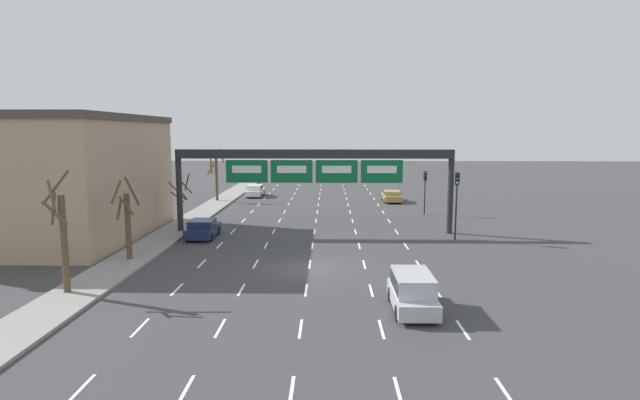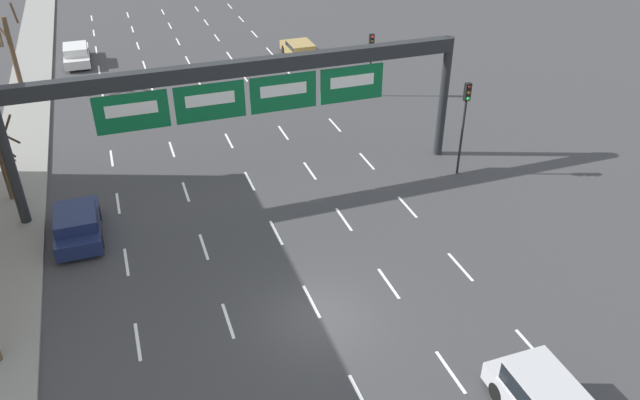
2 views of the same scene
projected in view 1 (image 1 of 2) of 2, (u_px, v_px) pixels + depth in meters
The scene contains 15 objects.
ground_plane at pixel (309, 269), 29.26m from camera, with size 220.00×220.00×0.00m, color #3D3D3F.
sidewalk_left at pixel (118, 267), 29.44m from camera, with size 2.80×110.00×0.15m.
lane_dashes at pixel (315, 226), 42.63m from camera, with size 13.32×67.00×0.01m.
sign_gantry at pixel (314, 164), 38.93m from camera, with size 21.86×0.70×6.62m.
building_near at pixel (51, 177), 37.33m from camera, with size 13.49×16.39×9.25m.
suv_silver at pixel (413, 290), 22.32m from camera, with size 1.83×4.14×1.73m.
car_gold at pixel (392, 196), 57.37m from camera, with size 1.95×4.58×1.28m.
car_navy at pixel (203, 228), 37.70m from camera, with size 1.95×4.05×1.42m.
car_white at pixel (255, 190), 62.07m from camera, with size 1.88×4.63×1.44m.
traffic_light_near_gantry at pixel (425, 183), 48.14m from camera, with size 0.30×0.35×4.22m.
traffic_light_mid_block at pixel (457, 192), 36.67m from camera, with size 0.30×0.35×5.02m.
tree_bare_closest at pixel (127, 220), 30.61m from camera, with size 1.49×1.47×5.20m.
tree_bare_second at pixel (216, 175), 57.19m from camera, with size 1.74×1.77×5.98m.
tree_bare_third at pixel (181, 199), 41.91m from camera, with size 1.70×1.99×4.39m.
tree_bare_furthest at pixel (62, 234), 24.19m from camera, with size 1.58×1.68×5.98m.
Camera 1 is at (1.13, -28.43, 7.97)m, focal length 28.00 mm.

